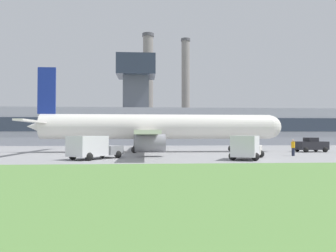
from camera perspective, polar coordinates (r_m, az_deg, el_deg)
ground_plane at (r=42.32m, az=-0.89°, el=-4.46°), size 400.00×400.00×0.00m
terminal_building at (r=70.88m, az=-2.46°, el=0.28°), size 75.87×14.25×19.00m
smokestack_left at (r=96.02m, az=-3.49°, el=6.79°), size 3.42×3.42×31.62m
smokestack_right at (r=97.65m, az=3.09°, el=6.34°), size 2.79×2.79×30.61m
airplane at (r=41.16m, az=-2.48°, el=-0.28°), size 31.95×31.34×10.49m
pushback_tug at (r=45.03m, az=23.63°, el=-3.12°), size 3.95×2.82×1.81m
baggage_truck at (r=30.21m, az=13.53°, el=-3.65°), size 4.40×6.21×2.11m
fuel_truck at (r=30.15m, az=-12.97°, el=-3.68°), size 4.82×5.42×2.09m
ground_crew_person at (r=36.15m, az=20.96°, el=-3.51°), size 0.51×0.51×1.70m
traffic_cone_near_nose at (r=35.30m, az=12.21°, el=-4.59°), size 0.55×0.55×0.60m
traffic_cone_wingtip at (r=39.47m, az=11.71°, el=-4.29°), size 0.59×0.59×0.55m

